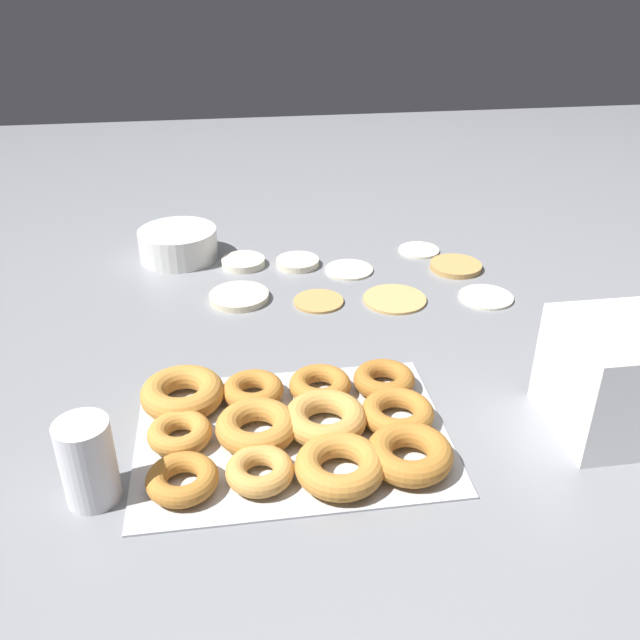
{
  "coord_description": "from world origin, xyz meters",
  "views": [
    {
      "loc": [
        -0.21,
        -1.03,
        0.57
      ],
      "look_at": [
        -0.07,
        -0.11,
        0.04
      ],
      "focal_mm": 38.0,
      "sensor_mm": 36.0,
      "label": 1
    }
  ],
  "objects_px": {
    "container_stack": "(619,378)",
    "pancake_5": "(239,297)",
    "pancake_2": "(395,298)",
    "batter_bowl": "(178,244)",
    "pancake_4": "(485,295)",
    "pancake_1": "(419,249)",
    "pancake_3": "(243,262)",
    "paper_cup": "(88,462)",
    "pancake_0": "(349,269)",
    "pancake_7": "(298,262)",
    "pancake_8": "(456,266)",
    "pancake_6": "(319,300)",
    "donut_tray": "(294,425)"
  },
  "relations": [
    {
      "from": "container_stack",
      "to": "pancake_5",
      "type": "bearing_deg",
      "value": 137.5
    },
    {
      "from": "pancake_2",
      "to": "batter_bowl",
      "type": "bearing_deg",
      "value": 147.63
    },
    {
      "from": "pancake_4",
      "to": "container_stack",
      "type": "height_order",
      "value": "container_stack"
    },
    {
      "from": "batter_bowl",
      "to": "pancake_1",
      "type": "bearing_deg",
      "value": -4.46
    },
    {
      "from": "pancake_3",
      "to": "pancake_5",
      "type": "distance_m",
      "value": 0.15
    },
    {
      "from": "batter_bowl",
      "to": "paper_cup",
      "type": "bearing_deg",
      "value": -96.26
    },
    {
      "from": "pancake_0",
      "to": "pancake_1",
      "type": "height_order",
      "value": "same"
    },
    {
      "from": "batter_bowl",
      "to": "pancake_2",
      "type": "bearing_deg",
      "value": -32.37
    },
    {
      "from": "pancake_1",
      "to": "container_stack",
      "type": "relative_size",
      "value": 0.53
    },
    {
      "from": "pancake_7",
      "to": "pancake_3",
      "type": "bearing_deg",
      "value": 171.79
    },
    {
      "from": "pancake_1",
      "to": "pancake_8",
      "type": "height_order",
      "value": "pancake_8"
    },
    {
      "from": "pancake_2",
      "to": "pancake_6",
      "type": "distance_m",
      "value": 0.14
    },
    {
      "from": "pancake_1",
      "to": "pancake_2",
      "type": "relative_size",
      "value": 0.74
    },
    {
      "from": "pancake_0",
      "to": "pancake_4",
      "type": "height_order",
      "value": "same"
    },
    {
      "from": "pancake_2",
      "to": "paper_cup",
      "type": "relative_size",
      "value": 1.07
    },
    {
      "from": "donut_tray",
      "to": "batter_bowl",
      "type": "height_order",
      "value": "batter_bowl"
    },
    {
      "from": "pancake_5",
      "to": "pancake_7",
      "type": "relative_size",
      "value": 1.26
    },
    {
      "from": "batter_bowl",
      "to": "container_stack",
      "type": "height_order",
      "value": "container_stack"
    },
    {
      "from": "pancake_0",
      "to": "paper_cup",
      "type": "xyz_separation_m",
      "value": [
        -0.41,
        -0.57,
        0.05
      ]
    },
    {
      "from": "pancake_1",
      "to": "pancake_5",
      "type": "bearing_deg",
      "value": -156.59
    },
    {
      "from": "pancake_3",
      "to": "batter_bowl",
      "type": "bearing_deg",
      "value": 156.06
    },
    {
      "from": "pancake_7",
      "to": "batter_bowl",
      "type": "xyz_separation_m",
      "value": [
        -0.23,
        0.07,
        0.02
      ]
    },
    {
      "from": "pancake_6",
      "to": "pancake_3",
      "type": "bearing_deg",
      "value": 125.17
    },
    {
      "from": "pancake_1",
      "to": "pancake_7",
      "type": "xyz_separation_m",
      "value": [
        -0.26,
        -0.03,
        0.0
      ]
    },
    {
      "from": "pancake_5",
      "to": "container_stack",
      "type": "bearing_deg",
      "value": -42.5
    },
    {
      "from": "pancake_0",
      "to": "pancake_7",
      "type": "relative_size",
      "value": 1.1
    },
    {
      "from": "donut_tray",
      "to": "paper_cup",
      "type": "height_order",
      "value": "paper_cup"
    },
    {
      "from": "pancake_7",
      "to": "pancake_5",
      "type": "bearing_deg",
      "value": -132.8
    },
    {
      "from": "pancake_3",
      "to": "pancake_4",
      "type": "bearing_deg",
      "value": -25.36
    },
    {
      "from": "pancake_8",
      "to": "donut_tray",
      "type": "relative_size",
      "value": 0.25
    },
    {
      "from": "pancake_8",
      "to": "paper_cup",
      "type": "xyz_separation_m",
      "value": [
        -0.62,
        -0.54,
        0.05
      ]
    },
    {
      "from": "paper_cup",
      "to": "pancake_6",
      "type": "bearing_deg",
      "value": 53.51
    },
    {
      "from": "pancake_0",
      "to": "pancake_3",
      "type": "distance_m",
      "value": 0.21
    },
    {
      "from": "pancake_1",
      "to": "paper_cup",
      "type": "relative_size",
      "value": 0.79
    },
    {
      "from": "pancake_6",
      "to": "pancake_7",
      "type": "bearing_deg",
      "value": 96.54
    },
    {
      "from": "pancake_2",
      "to": "pancake_6",
      "type": "bearing_deg",
      "value": 175.05
    },
    {
      "from": "pancake_8",
      "to": "batter_bowl",
      "type": "relative_size",
      "value": 0.65
    },
    {
      "from": "pancake_8",
      "to": "batter_bowl",
      "type": "distance_m",
      "value": 0.56
    },
    {
      "from": "pancake_6",
      "to": "pancake_7",
      "type": "relative_size",
      "value": 1.05
    },
    {
      "from": "pancake_6",
      "to": "batter_bowl",
      "type": "distance_m",
      "value": 0.35
    },
    {
      "from": "pancake_3",
      "to": "donut_tray",
      "type": "height_order",
      "value": "donut_tray"
    },
    {
      "from": "pancake_1",
      "to": "donut_tray",
      "type": "bearing_deg",
      "value": -120.04
    },
    {
      "from": "pancake_6",
      "to": "pancake_8",
      "type": "relative_size",
      "value": 0.88
    },
    {
      "from": "pancake_0",
      "to": "pancake_8",
      "type": "bearing_deg",
      "value": -5.75
    },
    {
      "from": "pancake_0",
      "to": "pancake_2",
      "type": "bearing_deg",
      "value": -66.52
    },
    {
      "from": "paper_cup",
      "to": "donut_tray",
      "type": "bearing_deg",
      "value": 17.55
    },
    {
      "from": "container_stack",
      "to": "donut_tray",
      "type": "bearing_deg",
      "value": 175.08
    },
    {
      "from": "pancake_8",
      "to": "donut_tray",
      "type": "bearing_deg",
      "value": -128.6
    },
    {
      "from": "pancake_6",
      "to": "donut_tray",
      "type": "xyz_separation_m",
      "value": [
        -0.09,
        -0.37,
        0.01
      ]
    },
    {
      "from": "pancake_3",
      "to": "pancake_6",
      "type": "relative_size",
      "value": 0.96
    }
  ]
}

